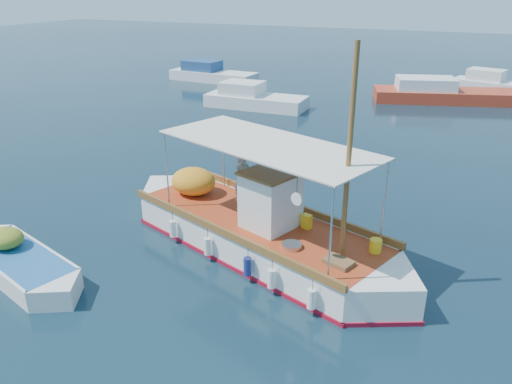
% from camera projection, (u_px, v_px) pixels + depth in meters
% --- Properties ---
extents(ground, '(160.00, 160.00, 0.00)m').
position_uv_depth(ground, '(280.00, 250.00, 15.22)').
color(ground, black).
rests_on(ground, ground).
extents(fishing_caique, '(10.20, 5.41, 6.60)m').
position_uv_depth(fishing_caique, '(256.00, 231.00, 15.10)').
color(fishing_caique, white).
rests_on(fishing_caique, ground).
extents(dinghy, '(5.21, 2.60, 1.33)m').
position_uv_depth(dinghy, '(19.00, 264.00, 13.92)').
color(dinghy, white).
rests_on(dinghy, ground).
extents(bg_boat_nw, '(6.57, 2.51, 1.80)m').
position_uv_depth(bg_boat_nw, '(253.00, 100.00, 32.49)').
color(bg_boat_nw, silver).
rests_on(bg_boat_nw, ground).
extents(bg_boat_n, '(9.91, 5.40, 1.80)m').
position_uv_depth(bg_boat_n, '(441.00, 94.00, 34.08)').
color(bg_boat_n, '#AB331C').
rests_on(bg_boat_n, ground).
extents(bg_boat_far_w, '(7.49, 2.78, 1.80)m').
position_uv_depth(bg_boat_far_w, '(211.00, 75.00, 41.30)').
color(bg_boat_far_w, silver).
rests_on(bg_boat_far_w, ground).
extents(bg_boat_far_n, '(6.58, 3.60, 1.80)m').
position_uv_depth(bg_boat_far_n, '(495.00, 85.00, 37.02)').
color(bg_boat_far_n, silver).
rests_on(bg_boat_far_n, ground).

